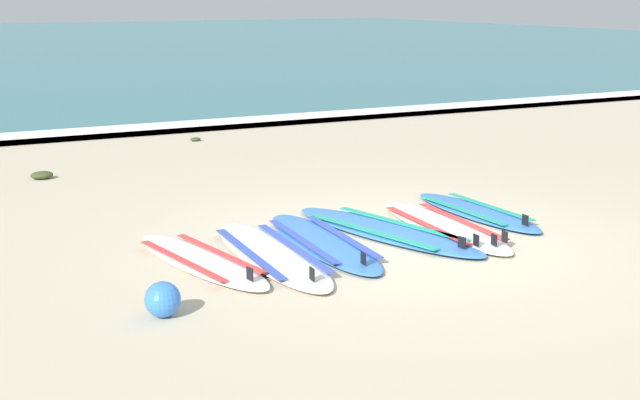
% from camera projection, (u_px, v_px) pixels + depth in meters
% --- Properties ---
extents(ground_plane, '(80.00, 80.00, 0.00)m').
position_uv_depth(ground_plane, '(400.00, 243.00, 8.82)').
color(ground_plane, '#C1B599').
extents(wave_foam_strip, '(80.00, 0.77, 0.11)m').
position_uv_depth(wave_foam_strip, '(155.00, 129.00, 15.87)').
color(wave_foam_strip, white).
rests_on(wave_foam_strip, ground).
extents(surfboard_0, '(0.88, 2.23, 0.18)m').
position_uv_depth(surfboard_0, '(201.00, 260.00, 8.12)').
color(surfboard_0, white).
rests_on(surfboard_0, ground).
extents(surfboard_1, '(0.78, 2.53, 0.18)m').
position_uv_depth(surfboard_1, '(271.00, 254.00, 8.33)').
color(surfboard_1, silver).
rests_on(surfboard_1, ground).
extents(surfboard_2, '(0.77, 2.41, 0.18)m').
position_uv_depth(surfboard_2, '(322.00, 242.00, 8.73)').
color(surfboard_2, '#3875CC').
rests_on(surfboard_2, ground).
extents(surfboard_3, '(1.25, 2.66, 0.18)m').
position_uv_depth(surfboard_3, '(386.00, 231.00, 9.14)').
color(surfboard_3, '#3875CC').
rests_on(surfboard_3, ground).
extents(surfboard_4, '(0.76, 2.39, 0.18)m').
position_uv_depth(surfboard_4, '(444.00, 226.00, 9.31)').
color(surfboard_4, white).
rests_on(surfboard_4, ground).
extents(surfboard_5, '(0.54, 2.10, 0.18)m').
position_uv_depth(surfboard_5, '(476.00, 212.00, 9.93)').
color(surfboard_5, '#3875CC').
rests_on(surfboard_5, ground).
extents(beach_ball, '(0.28, 0.28, 0.28)m').
position_uv_depth(beach_ball, '(163.00, 299.00, 6.78)').
color(beach_ball, blue).
rests_on(beach_ball, ground).
extents(seaweed_clump_near_shoreline, '(0.30, 0.24, 0.10)m').
position_uv_depth(seaweed_clump_near_shoreline, '(42.00, 175.00, 11.85)').
color(seaweed_clump_near_shoreline, '#384723').
rests_on(seaweed_clump_near_shoreline, ground).
extents(seaweed_clump_mid_sand, '(0.18, 0.14, 0.06)m').
position_uv_depth(seaweed_clump_mid_sand, '(195.00, 139.00, 14.89)').
color(seaweed_clump_mid_sand, '#384723').
rests_on(seaweed_clump_mid_sand, ground).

